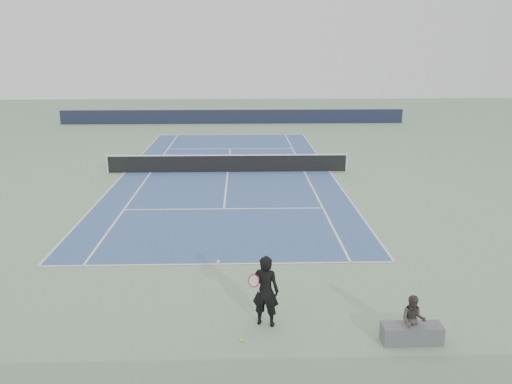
{
  "coord_description": "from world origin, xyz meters",
  "views": [
    {
      "loc": [
        0.76,
        -26.04,
        6.41
      ],
      "look_at": [
        1.29,
        -7.69,
        1.1
      ],
      "focal_mm": 35.0,
      "sensor_mm": 36.0,
      "label": 1
    }
  ],
  "objects_px": {
    "tennis_net": "(228,163)",
    "tennis_ball": "(241,340)",
    "tennis_player": "(265,291)",
    "spectator_bench": "(412,326)"
  },
  "relations": [
    {
      "from": "tennis_net",
      "to": "tennis_ball",
      "type": "height_order",
      "value": "tennis_net"
    },
    {
      "from": "spectator_bench",
      "to": "tennis_player",
      "type": "bearing_deg",
      "value": 165.28
    },
    {
      "from": "tennis_player",
      "to": "spectator_bench",
      "type": "distance_m",
      "value": 3.41
    },
    {
      "from": "tennis_net",
      "to": "tennis_ball",
      "type": "bearing_deg",
      "value": -87.46
    },
    {
      "from": "tennis_ball",
      "to": "spectator_bench",
      "type": "xyz_separation_m",
      "value": [
        3.85,
        -0.13,
        0.36
      ]
    },
    {
      "from": "spectator_bench",
      "to": "tennis_net",
      "type": "bearing_deg",
      "value": 105.69
    },
    {
      "from": "tennis_player",
      "to": "tennis_ball",
      "type": "distance_m",
      "value": 1.26
    },
    {
      "from": "tennis_net",
      "to": "tennis_ball",
      "type": "relative_size",
      "value": 176.9
    },
    {
      "from": "tennis_net",
      "to": "tennis_player",
      "type": "distance_m",
      "value": 15.44
    },
    {
      "from": "tennis_net",
      "to": "spectator_bench",
      "type": "height_order",
      "value": "spectator_bench"
    }
  ]
}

